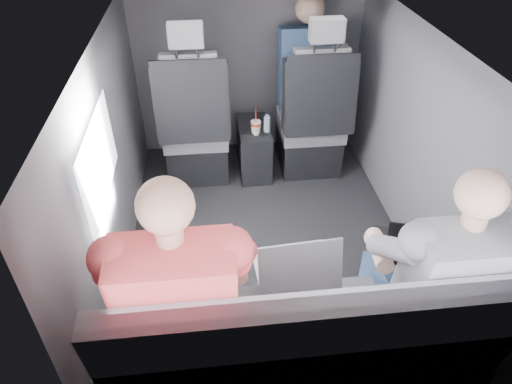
{
  "coord_description": "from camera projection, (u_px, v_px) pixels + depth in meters",
  "views": [
    {
      "loc": [
        -0.33,
        -2.23,
        2.1
      ],
      "look_at": [
        -0.09,
        -0.05,
        0.46
      ],
      "focal_mm": 32.0,
      "sensor_mm": 36.0,
      "label": 1
    }
  ],
  "objects": [
    {
      "name": "floor",
      "position": [
        268.0,
        242.0,
        3.07
      ],
      "size": [
        2.6,
        2.6,
        0.0
      ],
      "primitive_type": "plane",
      "color": "black",
      "rests_on": "ground"
    },
    {
      "name": "ceiling",
      "position": [
        272.0,
        42.0,
        2.26
      ],
      "size": [
        2.6,
        2.6,
        0.0
      ],
      "primitive_type": "plane",
      "rotation": [
        3.14,
        0.0,
        0.0
      ],
      "color": "#B2B2AD",
      "rests_on": "panel_back"
    },
    {
      "name": "panel_left",
      "position": [
        113.0,
        166.0,
        2.58
      ],
      "size": [
        0.02,
        2.6,
        1.35
      ],
      "primitive_type": "cube",
      "color": "#56565B",
      "rests_on": "floor"
    },
    {
      "name": "panel_right",
      "position": [
        418.0,
        148.0,
        2.74
      ],
      "size": [
        0.02,
        2.6,
        1.35
      ],
      "primitive_type": "cube",
      "color": "#56565B",
      "rests_on": "floor"
    },
    {
      "name": "panel_front",
      "position": [
        248.0,
        72.0,
        3.7
      ],
      "size": [
        1.8,
        0.02,
        1.35
      ],
      "primitive_type": "cube",
      "color": "#56565B",
      "rests_on": "floor"
    },
    {
      "name": "panel_back",
      "position": [
        319.0,
        351.0,
        1.63
      ],
      "size": [
        1.8,
        0.02,
        1.35
      ],
      "primitive_type": "cube",
      "color": "#56565B",
      "rests_on": "floor"
    },
    {
      "name": "side_window",
      "position": [
        99.0,
        161.0,
        2.21
      ],
      "size": [
        0.02,
        0.75,
        0.42
      ],
      "primitive_type": "cube",
      "color": "white",
      "rests_on": "panel_left"
    },
    {
      "name": "seatbelt",
      "position": [
        321.0,
        86.0,
        3.16
      ],
      "size": [
        0.35,
        0.11,
        0.59
      ],
      "primitive_type": "cube",
      "rotation": [
        -0.14,
        0.49,
        0.0
      ],
      "color": "black",
      "rests_on": "front_seat_right"
    },
    {
      "name": "front_seat_left",
      "position": [
        195.0,
        132.0,
        3.46
      ],
      "size": [
        0.52,
        0.58,
        1.26
      ],
      "color": "black",
      "rests_on": "floor"
    },
    {
      "name": "front_seat_right",
      "position": [
        312.0,
        126.0,
        3.54
      ],
      "size": [
        0.52,
        0.58,
        1.26
      ],
      "color": "black",
      "rests_on": "floor"
    },
    {
      "name": "center_console",
      "position": [
        254.0,
        149.0,
        3.65
      ],
      "size": [
        0.24,
        0.48,
        0.41
      ],
      "color": "black",
      "rests_on": "floor"
    },
    {
      "name": "rear_bench",
      "position": [
        300.0,
        353.0,
        2.04
      ],
      "size": [
        1.6,
        0.57,
        0.92
      ],
      "color": "slate",
      "rests_on": "floor"
    },
    {
      "name": "soda_cup",
      "position": [
        256.0,
        127.0,
        3.4
      ],
      "size": [
        0.08,
        0.08,
        0.23
      ],
      "color": "white",
      "rests_on": "center_console"
    },
    {
      "name": "water_bottle",
      "position": [
        267.0,
        124.0,
        3.42
      ],
      "size": [
        0.05,
        0.05,
        0.14
      ],
      "color": "#AACBE6",
      "rests_on": "center_console"
    },
    {
      "name": "laptop_white",
      "position": [
        189.0,
        263.0,
        2.03
      ],
      "size": [
        0.4,
        0.41,
        0.26
      ],
      "color": "silver",
      "rests_on": "passenger_rear_left"
    },
    {
      "name": "laptop_silver",
      "position": [
        296.0,
        265.0,
        2.02
      ],
      "size": [
        0.37,
        0.34,
        0.25
      ],
      "color": "#A7A8AC",
      "rests_on": "rear_bench"
    },
    {
      "name": "laptop_black",
      "position": [
        410.0,
        245.0,
        2.13
      ],
      "size": [
        0.35,
        0.35,
        0.22
      ],
      "color": "black",
      "rests_on": "passenger_rear_right"
    },
    {
      "name": "passenger_rear_left",
      "position": [
        182.0,
        294.0,
        1.86
      ],
      "size": [
        0.55,
        0.66,
        1.3
      ],
      "color": "#343338",
      "rests_on": "rear_bench"
    },
    {
      "name": "passenger_rear_right",
      "position": [
        434.0,
        275.0,
        1.97
      ],
      "size": [
        0.52,
        0.63,
        1.25
      ],
      "color": "navy",
      "rests_on": "rear_bench"
    },
    {
      "name": "passenger_front_right",
      "position": [
        306.0,
        69.0,
        3.52
      ],
      "size": [
        0.42,
        0.42,
        0.89
      ],
      "color": "navy",
      "rests_on": "front_seat_right"
    }
  ]
}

